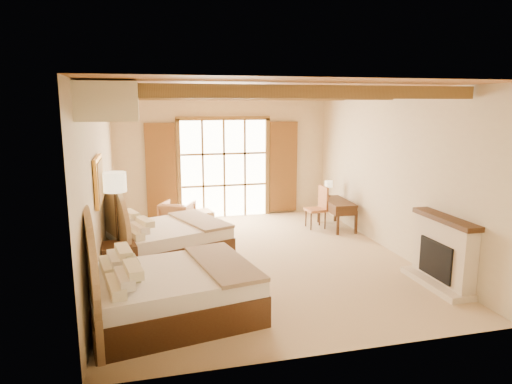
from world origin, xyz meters
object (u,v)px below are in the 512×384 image
object	(u,v)px
bed_far	(158,237)
nightstand	(119,263)
bed_near	(160,288)
desk	(337,213)
armchair	(177,215)

from	to	relation	value
bed_far	nightstand	size ratio (longest dim) A/B	4.02
bed_near	bed_far	distance (m)	2.53
nightstand	bed_far	bearing A→B (deg)	47.16
nightstand	desk	world-z (taller)	desk
armchair	bed_far	bearing A→B (deg)	100.35
bed_far	desk	xyz separation A→B (m)	(4.21, 1.23, -0.06)
bed_near	bed_far	xyz separation A→B (m)	(0.06, 2.53, -0.02)
bed_far	desk	size ratio (longest dim) A/B	2.10
desk	bed_far	bearing A→B (deg)	-160.97
nightstand	desk	xyz separation A→B (m)	(4.88, 2.27, 0.03)
nightstand	bed_near	bearing A→B (deg)	-77.56
bed_far	armchair	size ratio (longest dim) A/B	3.65
nightstand	desk	bearing A→B (deg)	15.09
bed_near	nightstand	world-z (taller)	bed_near
bed_far	nightstand	world-z (taller)	bed_far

